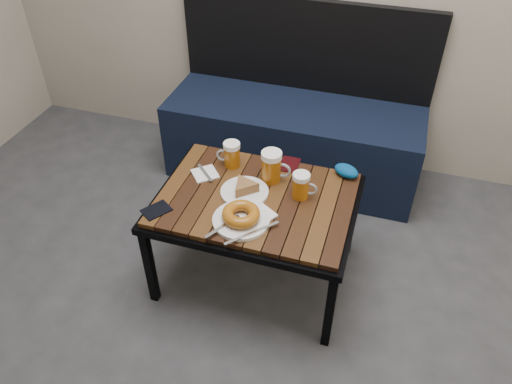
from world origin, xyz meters
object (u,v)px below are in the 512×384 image
(beer_mug_centre, at_px, (272,166))
(bench, at_px, (294,132))
(beer_mug_right, at_px, (301,186))
(plate_bagel, at_px, (241,217))
(cafe_table, at_px, (256,205))
(beer_mug_left, at_px, (231,154))
(passport_navy, at_px, (156,210))
(plate_pie, at_px, (244,189))
(knit_pouch, at_px, (346,171))
(passport_burgundy, at_px, (289,164))

(beer_mug_centre, bearing_deg, bench, 90.84)
(beer_mug_right, distance_m, plate_bagel, 0.29)
(cafe_table, distance_m, beer_mug_centre, 0.18)
(beer_mug_centre, relative_size, plate_bagel, 0.53)
(beer_mug_left, height_order, passport_navy, beer_mug_left)
(bench, xyz_separation_m, passport_navy, (-0.33, -1.04, 0.20))
(plate_pie, bearing_deg, beer_mug_left, 124.50)
(beer_mug_left, xyz_separation_m, knit_pouch, (0.50, 0.08, -0.04))
(beer_mug_left, xyz_separation_m, plate_bagel, (0.16, -0.34, -0.03))
(bench, bearing_deg, cafe_table, -87.67)
(beer_mug_centre, bearing_deg, cafe_table, -106.96)
(beer_mug_right, xyz_separation_m, plate_bagel, (-0.19, -0.22, -0.03))
(bench, relative_size, plate_bagel, 5.16)
(beer_mug_left, height_order, beer_mug_centre, beer_mug_centre)
(plate_pie, relative_size, passport_burgundy, 1.77)
(beer_mug_centre, xyz_separation_m, knit_pouch, (0.30, 0.13, -0.05))
(cafe_table, xyz_separation_m, beer_mug_left, (-0.17, 0.18, 0.10))
(plate_pie, bearing_deg, beer_mug_right, 12.26)
(bench, bearing_deg, plate_bagel, -88.71)
(bench, distance_m, plate_bagel, 1.02)
(beer_mug_left, xyz_separation_m, passport_navy, (-0.19, -0.38, -0.06))
(bench, xyz_separation_m, plate_pie, (-0.02, -0.83, 0.22))
(beer_mug_left, xyz_separation_m, beer_mug_right, (0.35, -0.12, -0.00))
(beer_mug_centre, xyz_separation_m, plate_bagel, (-0.04, -0.29, -0.05))
(bench, distance_m, cafe_table, 0.85)
(plate_bagel, bearing_deg, beer_mug_right, 49.56)
(plate_pie, bearing_deg, bench, 88.62)
(knit_pouch, bearing_deg, beer_mug_left, -171.10)
(beer_mug_right, height_order, plate_pie, beer_mug_right)
(beer_mug_centre, height_order, beer_mug_right, beer_mug_centre)
(bench, bearing_deg, beer_mug_centre, -84.81)
(plate_bagel, distance_m, passport_burgundy, 0.43)
(beer_mug_left, distance_m, beer_mug_right, 0.37)
(passport_burgundy, bearing_deg, beer_mug_left, -162.21)
(beer_mug_centre, height_order, plate_pie, beer_mug_centre)
(cafe_table, distance_m, passport_burgundy, 0.28)
(passport_navy, bearing_deg, beer_mug_left, 98.03)
(cafe_table, relative_size, beer_mug_centre, 5.88)
(beer_mug_left, height_order, passport_burgundy, beer_mug_left)
(passport_burgundy, bearing_deg, cafe_table, -106.42)
(cafe_table, bearing_deg, bench, 92.33)
(passport_burgundy, bearing_deg, plate_pie, -117.59)
(bench, relative_size, passport_navy, 12.67)
(beer_mug_centre, xyz_separation_m, plate_pie, (-0.08, -0.12, -0.05))
(plate_pie, height_order, passport_navy, plate_pie)
(beer_mug_centre, height_order, passport_navy, beer_mug_centre)
(plate_pie, bearing_deg, beer_mug_centre, 55.77)
(beer_mug_right, height_order, plate_bagel, beer_mug_right)
(beer_mug_right, relative_size, passport_burgundy, 1.01)
(bench, distance_m, beer_mug_centre, 0.76)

